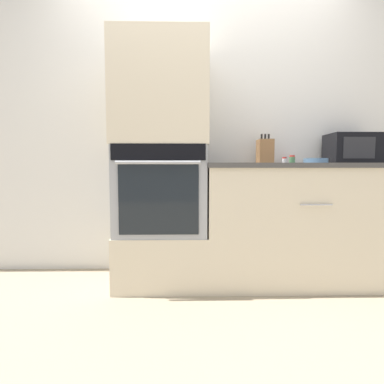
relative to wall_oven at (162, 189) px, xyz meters
The scene contains 11 objects.
ground_plane 0.86m from the wall_oven, 40.74° to the right, with size 12.00×12.00×0.00m, color gray.
wall_back 0.71m from the wall_oven, 44.09° to the left, with size 8.00×0.05×2.50m.
oven_cabinet_base 0.53m from the wall_oven, 90.00° to the left, with size 0.69×0.60×0.40m.
wall_oven is the anchor object (origin of this frame).
oven_cabinet_upper 0.72m from the wall_oven, 90.00° to the left, with size 0.69×0.60×0.79m.
counter_unit 1.11m from the wall_oven, ahead, with size 1.49×0.63×0.93m.
microwave 1.59m from the wall_oven, ahead, with size 0.40×0.27×0.25m.
knife_block 0.90m from the wall_oven, 10.59° to the left, with size 0.12×0.14×0.24m.
bowl 1.18m from the wall_oven, ahead, with size 0.17×0.17×0.04m.
condiment_jar_near 1.02m from the wall_oven, ahead, with size 0.04×0.04×0.06m.
condiment_jar_mid 1.09m from the wall_oven, 14.13° to the left, with size 0.04×0.04×0.06m.
Camera 1 is at (-0.16, -2.02, 0.89)m, focal length 28.00 mm.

